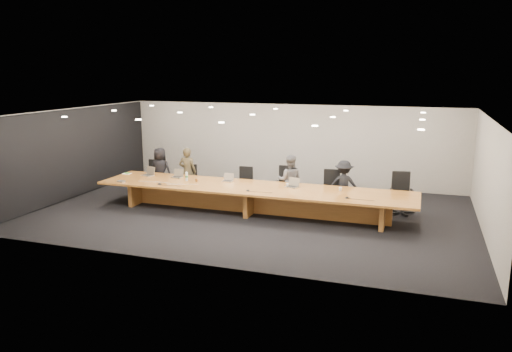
% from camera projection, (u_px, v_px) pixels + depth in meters
% --- Properties ---
extents(ground, '(12.00, 12.00, 0.00)m').
position_uv_depth(ground, '(253.00, 213.00, 14.14)').
color(ground, black).
rests_on(ground, ground).
extents(back_wall, '(12.00, 0.02, 2.80)m').
position_uv_depth(back_wall, '(290.00, 144.00, 17.56)').
color(back_wall, beige).
rests_on(back_wall, ground).
extents(left_wall_panel, '(0.08, 7.84, 2.74)m').
position_uv_depth(left_wall_panel, '(75.00, 154.00, 15.72)').
color(left_wall_panel, black).
rests_on(left_wall_panel, ground).
extents(conference_table, '(9.00, 1.80, 0.75)m').
position_uv_depth(conference_table, '(253.00, 195.00, 14.03)').
color(conference_table, '#9B5C22').
rests_on(conference_table, ground).
extents(chair_far_left, '(0.56, 0.56, 1.06)m').
position_uv_depth(chair_far_left, '(152.00, 176.00, 16.53)').
color(chair_far_left, black).
rests_on(chair_far_left, ground).
extents(chair_left, '(0.65, 0.65, 1.01)m').
position_uv_depth(chair_left, '(190.00, 180.00, 15.93)').
color(chair_left, black).
rests_on(chair_left, ground).
extents(chair_mid_left, '(0.55, 0.55, 1.04)m').
position_uv_depth(chair_mid_left, '(244.00, 183.00, 15.46)').
color(chair_mid_left, black).
rests_on(chair_mid_left, ground).
extents(chair_mid_right, '(0.66, 0.66, 1.14)m').
position_uv_depth(chair_mid_right, '(286.00, 185.00, 15.05)').
color(chair_mid_right, black).
rests_on(chair_mid_right, ground).
extents(chair_right, '(0.66, 0.66, 1.14)m').
position_uv_depth(chair_right, '(331.00, 189.00, 14.51)').
color(chair_right, black).
rests_on(chair_right, ground).
extents(chair_far_right, '(0.72, 0.72, 1.19)m').
position_uv_depth(chair_far_right, '(402.00, 193.00, 13.92)').
color(chair_far_right, black).
rests_on(chair_far_right, ground).
extents(person_a, '(0.76, 0.52, 1.51)m').
position_uv_depth(person_a, '(160.00, 171.00, 16.24)').
color(person_a, black).
rests_on(person_a, ground).
extents(person_b, '(0.60, 0.43, 1.56)m').
position_uv_depth(person_b, '(188.00, 172.00, 15.89)').
color(person_b, '#3A331F').
rests_on(person_b, ground).
extents(person_c, '(0.84, 0.71, 1.52)m').
position_uv_depth(person_c, '(290.00, 180.00, 14.78)').
color(person_c, slate).
rests_on(person_c, ground).
extents(person_d, '(0.97, 0.63, 1.42)m').
position_uv_depth(person_d, '(344.00, 185.00, 14.40)').
color(person_d, black).
rests_on(person_d, ground).
extents(laptop_a, '(0.43, 0.37, 0.28)m').
position_uv_depth(laptop_a, '(147.00, 171.00, 15.43)').
color(laptop_a, '#BBA98E').
rests_on(laptop_a, conference_table).
extents(laptop_b, '(0.34, 0.26, 0.25)m').
position_uv_depth(laptop_b, '(177.00, 173.00, 15.17)').
color(laptop_b, tan).
rests_on(laptop_b, conference_table).
extents(laptop_c, '(0.30, 0.22, 0.24)m').
position_uv_depth(laptop_c, '(228.00, 177.00, 14.65)').
color(laptop_c, '#C7B198').
rests_on(laptop_c, conference_table).
extents(laptop_d, '(0.40, 0.34, 0.27)m').
position_uv_depth(laptop_d, '(292.00, 183.00, 13.91)').
color(laptop_d, tan).
rests_on(laptop_d, conference_table).
extents(water_bottle, '(0.09, 0.09, 0.25)m').
position_uv_depth(water_bottle, '(187.00, 176.00, 14.75)').
color(water_bottle, silver).
rests_on(water_bottle, conference_table).
extents(amber_mug, '(0.09, 0.09, 0.09)m').
position_uv_depth(amber_mug, '(196.00, 180.00, 14.63)').
color(amber_mug, brown).
rests_on(amber_mug, conference_table).
extents(paper_cup_near, '(0.10, 0.10, 0.09)m').
position_uv_depth(paper_cup_near, '(287.00, 185.00, 14.03)').
color(paper_cup_near, white).
rests_on(paper_cup_near, conference_table).
extents(paper_cup_far, '(0.09, 0.09, 0.10)m').
position_uv_depth(paper_cup_far, '(340.00, 189.00, 13.51)').
color(paper_cup_far, silver).
rests_on(paper_cup_far, conference_table).
extents(notepad, '(0.25, 0.20, 0.01)m').
position_uv_depth(notepad, '(127.00, 174.00, 15.74)').
color(notepad, white).
rests_on(notepad, conference_table).
extents(lime_gadget, '(0.16, 0.12, 0.02)m').
position_uv_depth(lime_gadget, '(127.00, 173.00, 15.73)').
color(lime_gadget, green).
rests_on(lime_gadget, notepad).
extents(av_box, '(0.25, 0.21, 0.03)m').
position_uv_depth(av_box, '(121.00, 181.00, 14.60)').
color(av_box, '#A0A0A4').
rests_on(av_box, conference_table).
extents(mic_left, '(0.17, 0.17, 0.03)m').
position_uv_depth(mic_left, '(159.00, 184.00, 14.29)').
color(mic_left, black).
rests_on(mic_left, conference_table).
extents(mic_center, '(0.12, 0.12, 0.03)m').
position_uv_depth(mic_center, '(248.00, 190.00, 13.53)').
color(mic_center, black).
rests_on(mic_center, conference_table).
extents(mic_right, '(0.16, 0.16, 0.03)m').
position_uv_depth(mic_right, '(347.00, 198.00, 12.74)').
color(mic_right, black).
rests_on(mic_right, conference_table).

